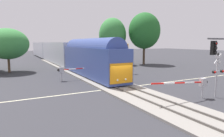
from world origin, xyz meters
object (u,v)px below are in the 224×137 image
object	(u,v)px
crossing_gate_far	(66,70)
maple_right_background	(144,31)
traffic_signal_far_side	(126,52)
oak_behind_train	(8,44)
crossing_signal_mast	(217,70)
commuter_train	(57,52)
oak_far_right	(113,35)
crossing_gate_near	(197,83)

from	to	relation	value
crossing_gate_far	maple_right_background	world-z (taller)	maple_right_background
crossing_gate_far	traffic_signal_far_side	bearing A→B (deg)	9.16
traffic_signal_far_side	oak_behind_train	bearing A→B (deg)	149.22
crossing_signal_mast	traffic_signal_far_side	bearing A→B (deg)	88.44
commuter_train	traffic_signal_far_side	bearing A→B (deg)	-74.03
traffic_signal_far_side	oak_far_right	xyz separation A→B (m)	(4.29, 12.74, 3.15)
commuter_train	crossing_gate_near	bearing A→B (deg)	-84.17
traffic_signal_far_side	oak_far_right	size ratio (longest dim) A/B	0.49
crossing_gate_far	maple_right_background	distance (m)	24.23
crossing_signal_mast	oak_behind_train	xyz separation A→B (m)	(-16.14, 25.66, 2.21)
oak_far_right	oak_behind_train	size ratio (longest dim) A/B	1.44
crossing_signal_mast	maple_right_background	world-z (taller)	maple_right_background
oak_behind_train	oak_far_right	bearing A→B (deg)	7.83
traffic_signal_far_side	crossing_gate_near	bearing A→B (deg)	-98.96
crossing_gate_near	oak_behind_train	world-z (taller)	oak_behind_train
crossing_signal_mast	traffic_signal_far_side	size ratio (longest dim) A/B	0.81
crossing_gate_near	maple_right_background	bearing A→B (deg)	62.43
commuter_train	crossing_gate_near	xyz separation A→B (m)	(3.78, -37.03, -1.28)
crossing_gate_near	commuter_train	bearing A→B (deg)	95.83
traffic_signal_far_side	maple_right_background	world-z (taller)	maple_right_background
crossing_signal_mast	maple_right_background	xyz separation A→B (m)	(10.93, 25.18, 5.00)
traffic_signal_far_side	crossing_signal_mast	bearing A→B (deg)	-91.56
oak_behind_train	crossing_signal_mast	bearing A→B (deg)	-57.83
traffic_signal_far_side	oak_behind_train	size ratio (longest dim) A/B	0.70
commuter_train	oak_behind_train	xyz separation A→B (m)	(-10.36, -11.81, 1.95)
crossing_gate_far	oak_far_right	size ratio (longest dim) A/B	0.52
crossing_signal_mast	crossing_gate_far	size ratio (longest dim) A/B	0.76
crossing_gate_far	traffic_signal_far_side	xyz separation A→B (m)	(10.21, 1.65, 1.97)
maple_right_background	oak_behind_train	world-z (taller)	maple_right_background
oak_behind_train	traffic_signal_far_side	bearing A→B (deg)	-30.78
oak_far_right	oak_behind_train	distance (m)	21.13
oak_far_right	commuter_train	bearing A→B (deg)	139.57
commuter_train	traffic_signal_far_side	size ratio (longest dim) A/B	13.06
crossing_gate_near	traffic_signal_far_side	bearing A→B (deg)	81.04
traffic_signal_far_side	oak_behind_train	distance (m)	19.33
commuter_train	oak_behind_train	world-z (taller)	oak_behind_train
maple_right_background	crossing_gate_near	bearing A→B (deg)	-117.57
crossing_gate_near	crossing_gate_far	world-z (taller)	crossing_gate_near
crossing_signal_mast	crossing_gate_near	bearing A→B (deg)	167.75
crossing_gate_near	crossing_signal_mast	xyz separation A→B (m)	(1.99, -0.43, 1.02)
crossing_signal_mast	commuter_train	bearing A→B (deg)	98.76
oak_behind_train	crossing_gate_near	bearing A→B (deg)	-60.72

